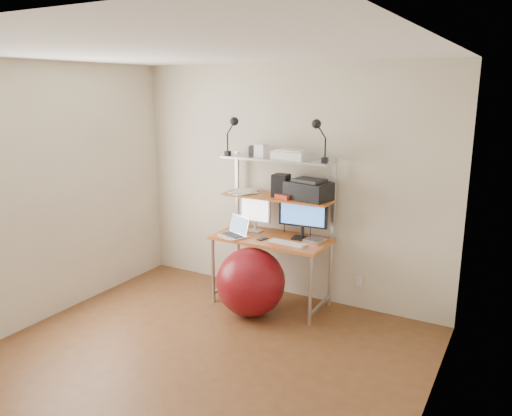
{
  "coord_description": "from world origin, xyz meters",
  "views": [
    {
      "loc": [
        2.28,
        -2.95,
        2.25
      ],
      "look_at": [
        -0.02,
        1.15,
        1.11
      ],
      "focal_mm": 35.0,
      "sensor_mm": 36.0,
      "label": 1
    }
  ],
  "objects": [
    {
      "name": "nas_cube",
      "position": [
        0.04,
        1.58,
        1.27
      ],
      "size": [
        0.17,
        0.17,
        0.23
      ],
      "primitive_type": "cube",
      "rotation": [
        0.0,
        0.0,
        0.07
      ],
      "color": "black",
      "rests_on": "mid_shelf"
    },
    {
      "name": "phone",
      "position": [
        -0.05,
        1.33,
        0.74
      ],
      "size": [
        0.09,
        0.13,
        0.01
      ],
      "primitive_type": "cube",
      "rotation": [
        0.0,
        0.0,
        -0.23
      ],
      "color": "black",
      "rests_on": "desktop"
    },
    {
      "name": "mouse",
      "position": [
        0.39,
        1.28,
        0.75
      ],
      "size": [
        0.1,
        0.07,
        0.03
      ],
      "primitive_type": "cube",
      "rotation": [
        0.0,
        0.0,
        -0.12
      ],
      "color": "silver",
      "rests_on": "desktop"
    },
    {
      "name": "printer",
      "position": [
        0.34,
        1.59,
        1.25
      ],
      "size": [
        0.49,
        0.38,
        0.21
      ],
      "rotation": [
        0.0,
        0.0,
        -0.2
      ],
      "color": "black",
      "rests_on": "mid_shelf"
    },
    {
      "name": "monitor_silver",
      "position": [
        -0.26,
        1.56,
        0.95
      ],
      "size": [
        0.35,
        0.13,
        0.39
      ],
      "rotation": [
        0.0,
        0.0,
        0.02
      ],
      "color": "silver",
      "rests_on": "desktop"
    },
    {
      "name": "clip_lamp_left",
      "position": [
        -0.47,
        1.46,
        1.85
      ],
      "size": [
        0.16,
        0.09,
        0.41
      ],
      "color": "black",
      "rests_on": "top_shelf"
    },
    {
      "name": "box_grey",
      "position": [
        -0.31,
        1.63,
        1.6
      ],
      "size": [
        0.12,
        0.12,
        0.1
      ],
      "primitive_type": "cube",
      "rotation": [
        0.0,
        0.0,
        0.28
      ],
      "color": "#2C2C2E",
      "rests_on": "top_shelf"
    },
    {
      "name": "paper_stack",
      "position": [
        -0.4,
        1.57,
        1.16
      ],
      "size": [
        0.34,
        0.42,
        0.02
      ],
      "color": "white",
      "rests_on": "mid_shelf"
    },
    {
      "name": "mac_mini",
      "position": [
        0.46,
        1.51,
        0.76
      ],
      "size": [
        0.21,
        0.21,
        0.03
      ],
      "primitive_type": "cube",
      "rotation": [
        0.0,
        0.0,
        -0.18
      ],
      "color": "silver",
      "rests_on": "desktop"
    },
    {
      "name": "keyboard",
      "position": [
        0.24,
        1.33,
        0.75
      ],
      "size": [
        0.4,
        0.15,
        0.01
      ],
      "primitive_type": "cube",
      "rotation": [
        0.0,
        0.0,
        -0.09
      ],
      "color": "silver",
      "rests_on": "desktop"
    },
    {
      "name": "wall_outlet",
      "position": [
        0.85,
        1.79,
        0.3
      ],
      "size": [
        0.08,
        0.01,
        0.12
      ],
      "primitive_type": "cube",
      "color": "silver",
      "rests_on": "room"
    },
    {
      "name": "exercise_ball",
      "position": [
        -0.06,
        1.11,
        0.35
      ],
      "size": [
        0.7,
        0.7,
        0.7
      ],
      "primitive_type": "sphere",
      "color": "maroon",
      "rests_on": "floor"
    },
    {
      "name": "room",
      "position": [
        0.0,
        0.0,
        1.25
      ],
      "size": [
        3.6,
        3.6,
        3.6
      ],
      "color": "brown",
      "rests_on": "ground"
    },
    {
      "name": "clip_lamp_right",
      "position": [
        0.47,
        1.49,
        1.85
      ],
      "size": [
        0.16,
        0.09,
        0.41
      ],
      "color": "black",
      "rests_on": "top_shelf"
    },
    {
      "name": "laptop",
      "position": [
        -0.35,
        1.31,
        0.78
      ],
      "size": [
        0.37,
        0.34,
        0.26
      ],
      "rotation": [
        0.0,
        0.0,
        -0.41
      ],
      "color": "silver",
      "rests_on": "desktop"
    },
    {
      "name": "monitor_black",
      "position": [
        0.3,
        1.56,
        1.0
      ],
      "size": [
        0.52,
        0.16,
        0.51
      ],
      "rotation": [
        0.0,
        0.0,
        0.08
      ],
      "color": "black",
      "rests_on": "desktop"
    },
    {
      "name": "red_box",
      "position": [
        0.11,
        1.5,
        1.17
      ],
      "size": [
        0.18,
        0.14,
        0.04
      ],
      "primitive_type": "cube",
      "rotation": [
        0.0,
        0.0,
        -0.24
      ],
      "color": "#AD321B",
      "rests_on": "mid_shelf"
    },
    {
      "name": "scanner",
      "position": [
        0.17,
        1.54,
        1.6
      ],
      "size": [
        0.38,
        0.27,
        0.1
      ],
      "rotation": [
        0.0,
        0.0,
        -0.12
      ],
      "color": "silver",
      "rests_on": "top_shelf"
    },
    {
      "name": "box_white",
      "position": [
        -0.17,
        1.53,
        1.62
      ],
      "size": [
        0.13,
        0.11,
        0.13
      ],
      "primitive_type": "cube",
      "rotation": [
        0.0,
        0.0,
        -0.13
      ],
      "color": "silver",
      "rests_on": "top_shelf"
    },
    {
      "name": "computer_desk",
      "position": [
        0.0,
        1.5,
        0.96
      ],
      "size": [
        1.2,
        0.6,
        1.57
      ],
      "color": "#C26E25",
      "rests_on": "ground"
    }
  ]
}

